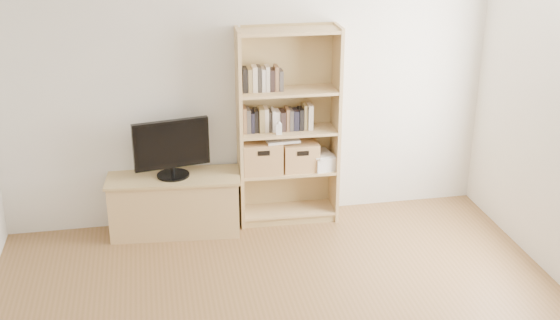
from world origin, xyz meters
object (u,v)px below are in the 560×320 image
object	(u,v)px
bookshelf	(288,128)
laptop	(282,139)
television	(172,148)
baby_monitor	(279,129)
basket_left	(262,156)
tv_stand	(175,205)
basket_right	(300,155)

from	to	relation	value
bookshelf	laptop	size ratio (longest dim) A/B	6.17
television	laptop	world-z (taller)	television
bookshelf	baby_monitor	world-z (taller)	bookshelf
bookshelf	basket_left	xyz separation A→B (m)	(-0.25, 0.00, -0.26)
tv_stand	television	distance (m)	0.55
basket_right	basket_left	bearing A→B (deg)	179.73
bookshelf	laptop	bearing A→B (deg)	-164.48
basket_left	baby_monitor	bearing A→B (deg)	-33.67
television	baby_monitor	world-z (taller)	television
baby_monitor	laptop	size ratio (longest dim) A/B	0.33
tv_stand	basket_left	bearing A→B (deg)	9.06
tv_stand	laptop	distance (m)	1.14
bookshelf	laptop	distance (m)	0.12
bookshelf	laptop	xyz separation A→B (m)	(-0.06, -0.02, -0.10)
bookshelf	television	world-z (taller)	bookshelf
bookshelf	television	xyz separation A→B (m)	(-1.06, -0.05, -0.10)
bookshelf	basket_right	bearing A→B (deg)	-2.60
baby_monitor	laptop	bearing A→B (deg)	68.67
basket_right	laptop	world-z (taller)	laptop
television	basket_right	world-z (taller)	television
tv_stand	laptop	xyz separation A→B (m)	(1.00, 0.04, 0.55)
television	basket_left	size ratio (longest dim) A/B	1.89
tv_stand	bookshelf	size ratio (longest dim) A/B	0.62
tv_stand	baby_monitor	xyz separation A→B (m)	(0.96, -0.05, 0.69)
baby_monitor	basket_left	xyz separation A→B (m)	(-0.14, 0.10, -0.29)
baby_monitor	laptop	world-z (taller)	baby_monitor
tv_stand	bookshelf	world-z (taller)	bookshelf
baby_monitor	tv_stand	bearing A→B (deg)	-177.05
baby_monitor	basket_left	world-z (taller)	baby_monitor
television	basket_left	bearing A→B (deg)	-6.51
television	laptop	size ratio (longest dim) A/B	2.26
laptop	television	bearing A→B (deg)	178.73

